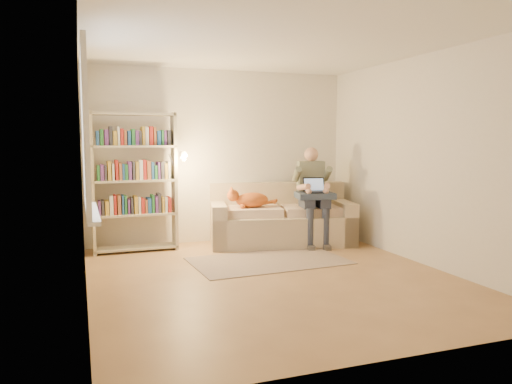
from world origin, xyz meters
name	(u,v)px	position (x,y,z in m)	size (l,w,h in m)	color
floor	(273,278)	(0.00, 0.00, 0.00)	(4.50, 4.50, 0.00)	olive
ceiling	(274,42)	(0.00, 0.00, 2.60)	(4.00, 4.50, 0.02)	white
wall_left	(82,166)	(-2.00, 0.00, 1.30)	(0.02, 4.50, 2.60)	silver
wall_right	(424,160)	(2.00, 0.00, 1.30)	(0.02, 4.50, 2.60)	silver
wall_back	(220,156)	(0.00, 2.25, 1.30)	(4.00, 0.02, 2.60)	silver
wall_front	(395,177)	(0.00, -2.25, 1.30)	(4.00, 0.02, 2.60)	silver
window	(87,158)	(-1.95, 0.20, 1.38)	(0.12, 1.52, 1.69)	white
sofa	(281,222)	(0.81, 1.74, 0.32)	(2.25, 1.36, 0.89)	#C3AE8A
person	(313,190)	(1.21, 1.50, 0.82)	(0.50, 0.67, 1.44)	gray
cat	(248,199)	(0.28, 1.72, 0.69)	(0.76, 0.36, 0.27)	orange
blanket	(314,195)	(1.17, 1.37, 0.75)	(0.53, 0.43, 0.09)	#2A364A
laptop	(314,189)	(1.17, 1.39, 0.85)	(0.36, 0.33, 0.27)	black
bookshelf	(135,175)	(-1.31, 1.90, 1.07)	(1.28, 0.35, 1.93)	#C4B994
rug	(269,261)	(0.22, 0.73, 0.01)	(1.94, 1.15, 0.01)	gray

